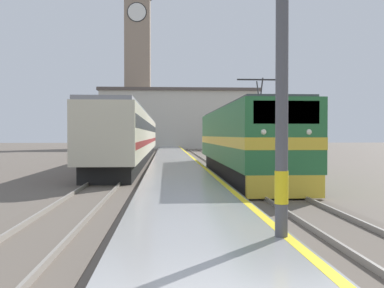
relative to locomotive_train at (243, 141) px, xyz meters
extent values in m
plane|color=#60564C|center=(-3.48, 9.85, -1.95)|extent=(200.00, 200.00, 0.00)
cube|color=#999999|center=(-3.48, 4.85, -1.73)|extent=(3.33, 140.00, 0.45)
cube|color=yellow|center=(-1.97, 4.85, -1.50)|extent=(0.20, 140.00, 0.00)
cube|color=#60564C|center=(0.00, 4.85, -1.94)|extent=(2.83, 140.00, 0.02)
cube|color=gray|center=(-0.72, 4.85, -1.86)|extent=(0.07, 140.00, 0.14)
cube|color=gray|center=(0.72, 4.85, -1.86)|extent=(0.07, 140.00, 0.14)
cube|color=#60564C|center=(-6.97, 4.85, -1.94)|extent=(2.83, 140.00, 0.02)
cube|color=gray|center=(-7.68, 4.85, -1.86)|extent=(0.07, 140.00, 0.14)
cube|color=gray|center=(-6.25, 4.85, -1.86)|extent=(0.07, 140.00, 0.14)
cube|color=black|center=(0.00, 0.04, -1.50)|extent=(2.46, 16.40, 0.90)
cube|color=#286B38|center=(0.00, 0.04, 0.32)|extent=(2.90, 17.82, 2.74)
cube|color=gold|center=(0.00, 0.04, 0.04)|extent=(2.92, 17.84, 0.44)
cube|color=gold|center=(0.00, -8.72, -1.46)|extent=(2.75, 0.30, 0.81)
cube|color=black|center=(0.00, -8.81, 1.14)|extent=(2.32, 0.12, 0.80)
sphere|color=white|center=(-0.80, -8.85, 0.45)|extent=(0.20, 0.20, 0.20)
sphere|color=white|center=(0.80, -8.85, 0.45)|extent=(0.20, 0.20, 0.20)
cube|color=#4C4C51|center=(0.00, 0.04, 1.75)|extent=(2.61, 16.93, 0.12)
cylinder|color=#333333|center=(0.00, -4.77, 2.31)|extent=(0.06, 0.63, 1.03)
cylinder|color=#333333|center=(0.00, -4.07, 2.31)|extent=(0.06, 0.63, 1.03)
cube|color=#262626|center=(0.00, -4.42, 2.81)|extent=(2.03, 0.08, 0.06)
cube|color=black|center=(-6.97, 15.56, -1.50)|extent=(2.46, 38.56, 0.90)
cube|color=beige|center=(-6.97, 15.56, 0.42)|extent=(2.90, 40.17, 2.94)
cube|color=black|center=(-6.97, 15.56, 1.01)|extent=(2.92, 39.36, 0.64)
cube|color=maroon|center=(-6.97, 15.56, -0.17)|extent=(2.92, 39.36, 0.36)
cube|color=gray|center=(-6.97, 15.56, 1.99)|extent=(2.67, 40.17, 0.20)
cylinder|color=yellow|center=(-2.08, -16.15, -0.60)|extent=(0.25, 0.25, 0.60)
cube|color=gray|center=(-9.23, 58.46, 11.69)|extent=(4.54, 4.54, 27.28)
cylinder|color=black|center=(-9.23, 56.17, 22.15)|extent=(3.48, 0.06, 3.48)
cylinder|color=white|center=(-9.23, 56.14, 22.15)|extent=(3.18, 0.10, 3.18)
cube|color=beige|center=(-1.88, 50.89, 2.78)|extent=(25.84, 6.17, 9.45)
cube|color=#564C47|center=(-1.88, 50.89, 7.75)|extent=(26.44, 6.77, 0.50)
camera|label=1|loc=(-4.18, -24.16, 0.35)|focal=42.00mm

